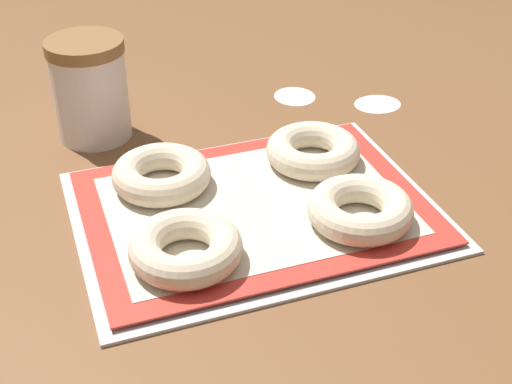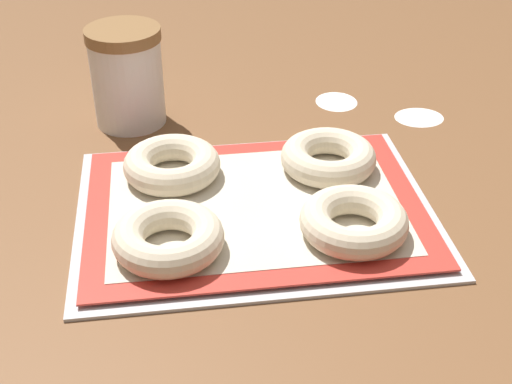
% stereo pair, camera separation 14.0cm
% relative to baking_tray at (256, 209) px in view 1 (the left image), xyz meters
% --- Properties ---
extents(ground_plane, '(2.80, 2.80, 0.00)m').
position_rel_baking_tray_xyz_m(ground_plane, '(-0.00, -0.02, -0.00)').
color(ground_plane, brown).
extents(baking_tray, '(0.41, 0.31, 0.01)m').
position_rel_baking_tray_xyz_m(baking_tray, '(0.00, 0.00, 0.00)').
color(baking_tray, silver).
rests_on(baking_tray, ground_plane).
extents(baking_mat, '(0.39, 0.29, 0.00)m').
position_rel_baking_tray_xyz_m(baking_mat, '(0.00, 0.00, 0.01)').
color(baking_mat, red).
rests_on(baking_mat, baking_tray).
extents(bagel_front_left, '(0.12, 0.12, 0.03)m').
position_rel_baking_tray_xyz_m(bagel_front_left, '(-0.10, -0.07, 0.02)').
color(bagel_front_left, beige).
rests_on(bagel_front_left, baking_mat).
extents(bagel_front_right, '(0.12, 0.12, 0.03)m').
position_rel_baking_tray_xyz_m(bagel_front_right, '(0.10, -0.07, 0.02)').
color(bagel_front_right, beige).
rests_on(bagel_front_right, baking_mat).
extents(bagel_back_left, '(0.12, 0.12, 0.03)m').
position_rel_baking_tray_xyz_m(bagel_back_left, '(-0.09, 0.07, 0.02)').
color(bagel_back_left, beige).
rests_on(bagel_back_left, baking_mat).
extents(bagel_back_right, '(0.12, 0.12, 0.03)m').
position_rel_baking_tray_xyz_m(bagel_back_right, '(0.10, 0.06, 0.02)').
color(bagel_back_right, beige).
rests_on(bagel_back_right, baking_mat).
extents(flour_canister, '(0.10, 0.10, 0.14)m').
position_rel_baking_tray_xyz_m(flour_canister, '(-0.14, 0.25, 0.07)').
color(flour_canister, white).
rests_on(flour_canister, ground_plane).
extents(flour_patch_near, '(0.06, 0.07, 0.00)m').
position_rel_baking_tray_xyz_m(flour_patch_near, '(0.16, 0.27, -0.00)').
color(flour_patch_near, white).
rests_on(flour_patch_near, ground_plane).
extents(flour_patch_far, '(0.07, 0.06, 0.00)m').
position_rel_baking_tray_xyz_m(flour_patch_far, '(0.27, 0.20, -0.00)').
color(flour_patch_far, white).
rests_on(flour_patch_far, ground_plane).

